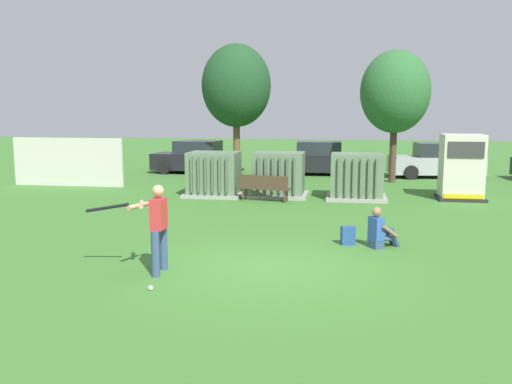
{
  "coord_description": "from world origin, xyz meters",
  "views": [
    {
      "loc": [
        1.53,
        -10.72,
        3.18
      ],
      "look_at": [
        -0.81,
        3.5,
        1.0
      ],
      "focal_mm": 38.66,
      "sensor_mm": 36.0,
      "label": 1
    }
  ],
  "objects_px": {
    "transformer_mid_east": "(357,177)",
    "seated_spectator": "(380,231)",
    "transformer_west": "(214,175)",
    "transformer_mid_west": "(279,175)",
    "parked_car_right_of_center": "(436,161)",
    "backpack": "(348,236)",
    "parked_car_left_of_center": "(317,159)",
    "sports_ball": "(151,288)",
    "generator_enclosure": "(461,167)",
    "parked_car_leftmost": "(196,158)",
    "batter": "(156,224)",
    "park_bench": "(264,186)"
  },
  "relations": [
    {
      "from": "transformer_mid_east",
      "to": "seated_spectator",
      "type": "xyz_separation_m",
      "value": [
        0.42,
        -6.96,
        -0.41
      ]
    },
    {
      "from": "transformer_west",
      "to": "transformer_mid_west",
      "type": "relative_size",
      "value": 1.0
    },
    {
      "from": "seated_spectator",
      "to": "parked_car_right_of_center",
      "type": "height_order",
      "value": "parked_car_right_of_center"
    },
    {
      "from": "backpack",
      "to": "parked_car_left_of_center",
      "type": "relative_size",
      "value": 0.1
    },
    {
      "from": "sports_ball",
      "to": "generator_enclosure",
      "type": "bearing_deg",
      "value": 56.8
    },
    {
      "from": "transformer_mid_west",
      "to": "seated_spectator",
      "type": "bearing_deg",
      "value": -65.57
    },
    {
      "from": "parked_car_leftmost",
      "to": "backpack",
      "type": "bearing_deg",
      "value": -61.26
    },
    {
      "from": "transformer_mid_west",
      "to": "parked_car_right_of_center",
      "type": "relative_size",
      "value": 0.48
    },
    {
      "from": "transformer_mid_east",
      "to": "parked_car_left_of_center",
      "type": "xyz_separation_m",
      "value": [
        -1.8,
        7.25,
        -0.04
      ]
    },
    {
      "from": "transformer_mid_west",
      "to": "parked_car_leftmost",
      "type": "xyz_separation_m",
      "value": [
        -4.98,
        6.71,
        -0.04
      ]
    },
    {
      "from": "batter",
      "to": "transformer_mid_east",
      "type": "bearing_deg",
      "value": 67.65
    },
    {
      "from": "backpack",
      "to": "transformer_mid_east",
      "type": "bearing_deg",
      "value": 87.45
    },
    {
      "from": "transformer_mid_west",
      "to": "parked_car_right_of_center",
      "type": "bearing_deg",
      "value": 46.27
    },
    {
      "from": "transformer_mid_east",
      "to": "sports_ball",
      "type": "relative_size",
      "value": 23.33
    },
    {
      "from": "transformer_west",
      "to": "parked_car_right_of_center",
      "type": "xyz_separation_m",
      "value": [
        8.95,
        7.13,
        -0.04
      ]
    },
    {
      "from": "backpack",
      "to": "parked_car_left_of_center",
      "type": "bearing_deg",
      "value": 96.09
    },
    {
      "from": "transformer_west",
      "to": "transformer_mid_west",
      "type": "bearing_deg",
      "value": 6.0
    },
    {
      "from": "transformer_mid_west",
      "to": "backpack",
      "type": "relative_size",
      "value": 4.77
    },
    {
      "from": "transformer_west",
      "to": "batter",
      "type": "bearing_deg",
      "value": -83.0
    },
    {
      "from": "backpack",
      "to": "transformer_mid_west",
      "type": "bearing_deg",
      "value": 109.83
    },
    {
      "from": "sports_ball",
      "to": "transformer_mid_east",
      "type": "bearing_deg",
      "value": 70.8
    },
    {
      "from": "batter",
      "to": "sports_ball",
      "type": "relative_size",
      "value": 19.33
    },
    {
      "from": "park_bench",
      "to": "parked_car_leftmost",
      "type": "bearing_deg",
      "value": 120.35
    },
    {
      "from": "parked_car_left_of_center",
      "to": "parked_car_leftmost",
      "type": "bearing_deg",
      "value": -176.13
    },
    {
      "from": "transformer_mid_east",
      "to": "parked_car_left_of_center",
      "type": "relative_size",
      "value": 0.49
    },
    {
      "from": "transformer_west",
      "to": "transformer_mid_west",
      "type": "height_order",
      "value": "same"
    },
    {
      "from": "park_bench",
      "to": "parked_car_left_of_center",
      "type": "relative_size",
      "value": 0.43
    },
    {
      "from": "batter",
      "to": "parked_car_left_of_center",
      "type": "relative_size",
      "value": 0.41
    },
    {
      "from": "transformer_mid_east",
      "to": "batter",
      "type": "distance_m",
      "value": 10.5
    },
    {
      "from": "transformer_mid_east",
      "to": "sports_ball",
      "type": "distance_m",
      "value": 11.41
    },
    {
      "from": "transformer_mid_west",
      "to": "park_bench",
      "type": "bearing_deg",
      "value": -107.19
    },
    {
      "from": "sports_ball",
      "to": "parked_car_right_of_center",
      "type": "relative_size",
      "value": 0.02
    },
    {
      "from": "generator_enclosure",
      "to": "park_bench",
      "type": "bearing_deg",
      "value": -167.0
    },
    {
      "from": "batter",
      "to": "backpack",
      "type": "xyz_separation_m",
      "value": [
        3.69,
        2.91,
        -0.76
      ]
    },
    {
      "from": "sports_ball",
      "to": "batter",
      "type": "bearing_deg",
      "value": 103.33
    },
    {
      "from": "generator_enclosure",
      "to": "sports_ball",
      "type": "distance_m",
      "value": 13.52
    },
    {
      "from": "parked_car_right_of_center",
      "to": "parked_car_left_of_center",
      "type": "bearing_deg",
      "value": 177.63
    },
    {
      "from": "parked_car_left_of_center",
      "to": "parked_car_right_of_center",
      "type": "xyz_separation_m",
      "value": [
        5.58,
        -0.23,
        0.0
      ]
    },
    {
      "from": "batter",
      "to": "parked_car_left_of_center",
      "type": "height_order",
      "value": "batter"
    },
    {
      "from": "transformer_mid_east",
      "to": "backpack",
      "type": "height_order",
      "value": "transformer_mid_east"
    },
    {
      "from": "transformer_mid_west",
      "to": "parked_car_right_of_center",
      "type": "distance_m",
      "value": 9.53
    },
    {
      "from": "park_bench",
      "to": "backpack",
      "type": "bearing_deg",
      "value": -63.56
    },
    {
      "from": "seated_spectator",
      "to": "parked_car_left_of_center",
      "type": "bearing_deg",
      "value": 98.88
    },
    {
      "from": "parked_car_right_of_center",
      "to": "sports_ball",
      "type": "bearing_deg",
      "value": -112.96
    },
    {
      "from": "park_bench",
      "to": "batter",
      "type": "height_order",
      "value": "batter"
    },
    {
      "from": "sports_ball",
      "to": "seated_spectator",
      "type": "bearing_deg",
      "value": 42.31
    },
    {
      "from": "transformer_west",
      "to": "parked_car_leftmost",
      "type": "relative_size",
      "value": 0.48
    },
    {
      "from": "batter",
      "to": "parked_car_right_of_center",
      "type": "xyz_separation_m",
      "value": [
        7.77,
        16.72,
        -0.22
      ]
    },
    {
      "from": "generator_enclosure",
      "to": "transformer_mid_west",
      "type": "bearing_deg",
      "value": -176.48
    },
    {
      "from": "transformer_mid_west",
      "to": "transformer_mid_east",
      "type": "relative_size",
      "value": 1.0
    }
  ]
}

